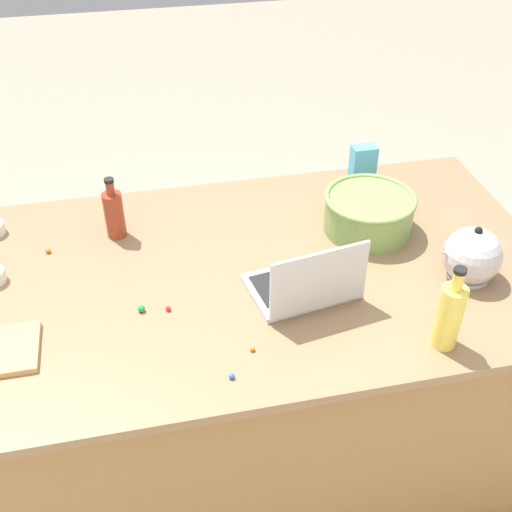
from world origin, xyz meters
TOP-DOWN VIEW (x-y plane):
  - ground_plane at (0.00, 0.00)m, footprint 12.00×12.00m
  - island_counter at (0.00, 0.00)m, footprint 1.90×1.10m
  - laptop at (-0.12, 0.16)m, footprint 0.34×0.28m
  - mixing_bowl_large at (-0.42, -0.13)m, footprint 0.31×0.31m
  - bottle_soy at (0.42, -0.28)m, footprint 0.07×0.07m
  - bottle_oil at (-0.43, 0.43)m, footprint 0.07×0.07m
  - kettle at (-0.64, 0.18)m, footprint 0.21×0.18m
  - candy_bag at (-0.49, -0.41)m, footprint 0.09×0.06m
  - candy_0 at (0.09, 0.35)m, footprint 0.01×0.01m
  - candy_1 at (0.16, 0.44)m, footprint 0.02×0.02m
  - candy_2 at (0.37, 0.13)m, footprint 0.02×0.02m
  - candy_3 at (0.65, -0.23)m, footprint 0.02×0.02m
  - candy_4 at (0.29, 0.14)m, footprint 0.02×0.02m

SIDE VIEW (x-z plane):
  - ground_plane at x=0.00m, z-range 0.00..0.00m
  - island_counter at x=0.00m, z-range 0.00..0.90m
  - candy_0 at x=0.09m, z-range 0.90..0.91m
  - candy_4 at x=0.29m, z-range 0.90..0.92m
  - candy_1 at x=0.16m, z-range 0.90..0.92m
  - candy_3 at x=0.65m, z-range 0.90..0.92m
  - candy_2 at x=0.37m, z-range 0.90..0.92m
  - laptop at x=-0.12m, z-range 0.84..1.06m
  - mixing_bowl_large at x=-0.42m, z-range 0.90..1.04m
  - kettle at x=-0.64m, z-range 0.88..1.08m
  - candy_bag at x=-0.49m, z-range 0.90..1.07m
  - bottle_soy at x=0.42m, z-range 0.88..1.10m
  - bottle_oil at x=-0.43m, z-range 0.87..1.14m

